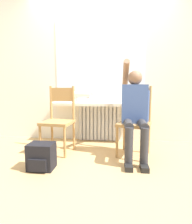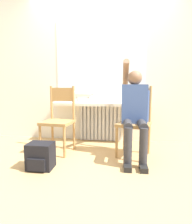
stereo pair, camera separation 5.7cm
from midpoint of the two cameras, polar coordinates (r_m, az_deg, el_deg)
The scene contains 10 objects.
ground_plane at distance 2.35m, azimuth -1.29°, elevation -16.38°, with size 12.00×12.00×0.00m, color tan.
wall_with_window at distance 3.39m, azimuth 1.94°, elevation 14.25°, with size 7.00×0.06×2.70m.
radiator at distance 3.35m, azimuth 1.73°, elevation -3.33°, with size 0.74×0.08×0.64m.
windowsill at distance 3.20m, azimuth 1.56°, elevation 2.42°, with size 1.62×0.31×0.05m.
window_glass at distance 3.36m, azimuth 1.88°, elevation 15.00°, with size 1.56×0.01×1.39m.
chair_left at distance 2.80m, azimuth -10.68°, elevation -2.04°, with size 0.46×0.46×0.97m.
chair_right at distance 2.67m, azimuth 12.29°, elevation -2.55°, with size 0.52×0.52×0.97m.
person at distance 2.52m, azimuth 12.30°, elevation 0.74°, with size 0.36×0.97×1.32m.
cat at distance 3.24m, azimuth -3.37°, elevation 5.35°, with size 0.52×0.12×0.23m.
backpack at distance 2.34m, azimuth -15.85°, elevation -12.80°, with size 0.29×0.26×0.31m.
Camera 2 is at (0.36, -2.12, 0.95)m, focal length 30.00 mm.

